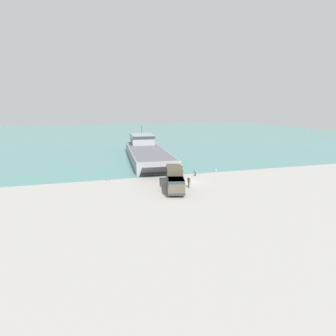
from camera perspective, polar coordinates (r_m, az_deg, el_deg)
The scene contains 10 objects.
ground_plane at distance 43.97m, azimuth 3.68°, elevation -3.01°, with size 240.00×240.00×0.00m, color gray.
water_surface at distance 135.96m, azimuth -9.98°, elevation 7.44°, with size 240.00×180.00×0.01m, color #477F7A.
landing_craft at distance 65.84m, azimuth -4.78°, elevation 3.83°, with size 10.41×35.79×7.48m.
military_truck at distance 39.34m, azimuth 1.48°, elevation -2.40°, with size 4.26×8.45×3.21m.
soldier_on_ramp at distance 40.51m, azimuth 4.57°, elevation -2.90°, with size 0.39×0.50×1.75m.
moored_boat_a at distance 109.48m, azimuth -5.76°, elevation 6.62°, with size 7.23×6.42×1.51m.
mooring_bollard at distance 47.83m, azimuth 5.97°, elevation -1.30°, with size 0.31×0.31×0.71m.
shoreline_rock_a at distance 46.09m, azimuth -12.98°, elevation -2.58°, with size 0.67×0.67×0.67m, color #66605B.
shoreline_rock_b at distance 50.84m, azimuth 6.14°, elevation -0.91°, with size 0.85×0.85×0.85m, color #66605B.
shoreline_rock_c at distance 52.74m, azimuth 10.36°, elevation -0.55°, with size 0.51×0.51×0.51m, color gray.
Camera 1 is at (-14.38, -39.84, 11.83)m, focal length 28.00 mm.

